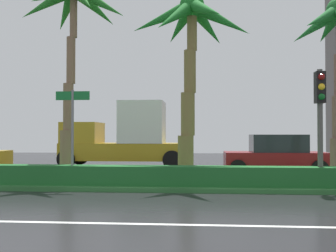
{
  "coord_description": "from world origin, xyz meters",
  "views": [
    {
      "loc": [
        3.04,
        -5.58,
        1.75
      ],
      "look_at": [
        1.58,
        12.89,
        2.12
      ],
      "focal_mm": 42.0,
      "sensor_mm": 36.0,
      "label": 1
    }
  ],
  "objects_px": {
    "palm_tree_centre": "(191,36)",
    "car_in_traffic_second": "(276,155)",
    "traffic_signal_median_right": "(320,106)",
    "street_name_sign": "(73,124)",
    "palm_tree_centre_left": "(73,15)",
    "box_truck_lead": "(124,138)"
  },
  "relations": [
    {
      "from": "traffic_signal_median_right",
      "to": "car_in_traffic_second",
      "type": "relative_size",
      "value": 0.83
    },
    {
      "from": "street_name_sign",
      "to": "box_truck_lead",
      "type": "height_order",
      "value": "box_truck_lead"
    },
    {
      "from": "box_truck_lead",
      "to": "palm_tree_centre_left",
      "type": "bearing_deg",
      "value": 83.95
    },
    {
      "from": "palm_tree_centre_left",
      "to": "car_in_traffic_second",
      "type": "relative_size",
      "value": 1.74
    },
    {
      "from": "palm_tree_centre_left",
      "to": "palm_tree_centre",
      "type": "bearing_deg",
      "value": -0.55
    },
    {
      "from": "street_name_sign",
      "to": "box_truck_lead",
      "type": "bearing_deg",
      "value": 89.69
    },
    {
      "from": "palm_tree_centre_left",
      "to": "car_in_traffic_second",
      "type": "xyz_separation_m",
      "value": [
        7.99,
        3.21,
        -5.34
      ]
    },
    {
      "from": "traffic_signal_median_right",
      "to": "street_name_sign",
      "type": "relative_size",
      "value": 1.19
    },
    {
      "from": "street_name_sign",
      "to": "car_in_traffic_second",
      "type": "distance_m",
      "value": 9.08
    },
    {
      "from": "box_truck_lead",
      "to": "palm_tree_centre",
      "type": "bearing_deg",
      "value": 119.41
    },
    {
      "from": "box_truck_lead",
      "to": "car_in_traffic_second",
      "type": "relative_size",
      "value": 1.49
    },
    {
      "from": "palm_tree_centre_left",
      "to": "street_name_sign",
      "type": "bearing_deg",
      "value": -71.91
    },
    {
      "from": "palm_tree_centre",
      "to": "car_in_traffic_second",
      "type": "height_order",
      "value": "palm_tree_centre"
    },
    {
      "from": "box_truck_lead",
      "to": "car_in_traffic_second",
      "type": "height_order",
      "value": "box_truck_lead"
    },
    {
      "from": "street_name_sign",
      "to": "palm_tree_centre_left",
      "type": "bearing_deg",
      "value": 108.09
    },
    {
      "from": "palm_tree_centre_left",
      "to": "traffic_signal_median_right",
      "type": "height_order",
      "value": "palm_tree_centre_left"
    },
    {
      "from": "box_truck_lead",
      "to": "car_in_traffic_second",
      "type": "bearing_deg",
      "value": 155.69
    },
    {
      "from": "palm_tree_centre",
      "to": "street_name_sign",
      "type": "height_order",
      "value": "palm_tree_centre"
    },
    {
      "from": "palm_tree_centre_left",
      "to": "box_truck_lead",
      "type": "bearing_deg",
      "value": 83.95
    },
    {
      "from": "palm_tree_centre",
      "to": "car_in_traffic_second",
      "type": "xyz_separation_m",
      "value": [
        3.6,
        3.25,
        -4.47
      ]
    },
    {
      "from": "car_in_traffic_second",
      "to": "traffic_signal_median_right",
      "type": "bearing_deg",
      "value": 93.86
    },
    {
      "from": "street_name_sign",
      "to": "car_in_traffic_second",
      "type": "relative_size",
      "value": 0.7
    }
  ]
}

